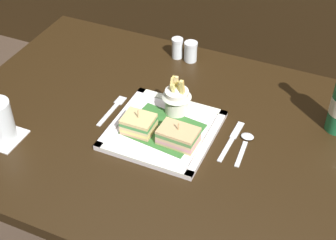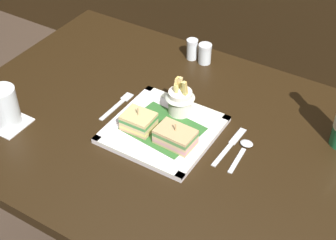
% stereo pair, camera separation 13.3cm
% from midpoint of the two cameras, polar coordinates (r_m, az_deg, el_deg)
% --- Properties ---
extents(dining_table, '(1.25, 0.84, 0.76)m').
position_cam_midpoint_polar(dining_table, '(1.43, 3.21, -4.60)').
color(dining_table, black).
rests_on(dining_table, ground_plane).
extents(square_plate, '(0.27, 0.27, 0.02)m').
position_cam_midpoint_polar(square_plate, '(1.35, 2.24, -1.26)').
color(square_plate, white).
rests_on(square_plate, dining_table).
extents(sandwich_half_left, '(0.08, 0.07, 0.07)m').
position_cam_midpoint_polar(sandwich_half_left, '(1.33, -0.53, -0.29)').
color(sandwich_half_left, tan).
rests_on(sandwich_half_left, square_plate).
extents(sandwich_half_right, '(0.10, 0.07, 0.07)m').
position_cam_midpoint_polar(sandwich_half_right, '(1.29, 3.80, -2.06)').
color(sandwich_half_right, tan).
rests_on(sandwich_half_right, square_plate).
extents(fries_cup, '(0.08, 0.08, 0.12)m').
position_cam_midpoint_polar(fries_cup, '(1.37, 4.18, 2.44)').
color(fries_cup, silver).
rests_on(fries_cup, square_plate).
extents(drink_coaster, '(0.10, 0.10, 0.00)m').
position_cam_midpoint_polar(drink_coaster, '(1.43, -15.16, -0.47)').
color(drink_coaster, silver).
rests_on(drink_coaster, dining_table).
extents(water_glass, '(0.07, 0.07, 0.11)m').
position_cam_midpoint_polar(water_glass, '(1.39, -15.52, 1.10)').
color(water_glass, silver).
rests_on(water_glass, dining_table).
extents(fork, '(0.02, 0.14, 0.00)m').
position_cam_midpoint_polar(fork, '(1.44, -3.08, 1.67)').
color(fork, silver).
rests_on(fork, dining_table).
extents(knife, '(0.02, 0.17, 0.00)m').
position_cam_midpoint_polar(knife, '(1.33, 9.99, -2.95)').
color(knife, silver).
rests_on(knife, dining_table).
extents(spoon, '(0.03, 0.13, 0.01)m').
position_cam_midpoint_polar(spoon, '(1.32, 11.54, -3.26)').
color(spoon, silver).
rests_on(spoon, dining_table).
extents(salt_shaker, '(0.04, 0.04, 0.07)m').
position_cam_midpoint_polar(salt_shaker, '(1.63, 5.12, 7.84)').
color(salt_shaker, silver).
rests_on(salt_shaker, dining_table).
extents(pepper_shaker, '(0.04, 0.04, 0.07)m').
position_cam_midpoint_polar(pepper_shaker, '(1.61, 6.60, 7.32)').
color(pepper_shaker, silver).
rests_on(pepper_shaker, dining_table).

